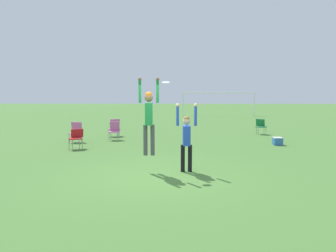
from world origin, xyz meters
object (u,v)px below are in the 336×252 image
at_px(camping_chair_0, 76,137).
at_px(camping_chair_4, 76,131).
at_px(person_jumping, 149,114).
at_px(cooler_box, 278,141).
at_px(camping_chair_2, 261,125).
at_px(frisbee, 166,82).
at_px(camping_chair_1, 114,127).
at_px(person_defending, 186,136).
at_px(camping_chair_3, 114,129).

height_order(camping_chair_0, camping_chair_4, camping_chair_4).
xyz_separation_m(camping_chair_0, camping_chair_4, (-0.56, 1.81, 0.04)).
height_order(person_jumping, cooler_box, person_jumping).
xyz_separation_m(camping_chair_2, camping_chair_4, (-9.29, -3.17, 0.04)).
bearing_deg(camping_chair_2, frisbee, 96.64).
xyz_separation_m(frisbee, camping_chair_0, (-3.76, 3.67, -2.07)).
relative_size(camping_chair_1, camping_chair_2, 1.09).
bearing_deg(person_jumping, camping_chair_0, 38.53).
xyz_separation_m(person_defending, camping_chair_0, (-4.35, 3.77, -0.54)).
height_order(frisbee, camping_chair_0, frisbee).
bearing_deg(camping_chair_3, camping_chair_4, 25.70).
height_order(person_jumping, camping_chair_3, person_jumping).
height_order(camping_chair_0, camping_chair_2, camping_chair_2).
distance_m(person_defending, frisbee, 1.65).
distance_m(frisbee, camping_chair_4, 7.27).
bearing_deg(person_jumping, camping_chair_3, 16.91).
height_order(person_jumping, camping_chair_4, person_jumping).
xyz_separation_m(camping_chair_3, camping_chair_4, (-1.63, -0.75, 0.02)).
bearing_deg(person_jumping, frisbee, -75.70).
distance_m(person_defending, camping_chair_1, 8.43).
height_order(person_defending, cooler_box, person_defending).
xyz_separation_m(person_jumping, camping_chair_1, (-2.45, 7.68, -1.16)).
relative_size(frisbee, cooler_box, 0.58).
distance_m(camping_chair_1, camping_chair_4, 2.49).
bearing_deg(person_jumping, camping_chair_4, 32.15).
xyz_separation_m(camping_chair_1, camping_chair_2, (7.90, 1.11, -0.01)).
bearing_deg(camping_chair_2, camping_chair_3, 54.08).
relative_size(frisbee, camping_chair_4, 0.25).
bearing_deg(camping_chair_0, camping_chair_1, -127.70).
height_order(camping_chair_1, cooler_box, camping_chair_1).
xyz_separation_m(frisbee, camping_chair_4, (-4.32, 5.48, -2.04)).
height_order(person_defending, camping_chair_1, person_defending).
height_order(camping_chair_1, camping_chair_2, camping_chair_1).
relative_size(person_jumping, cooler_box, 5.49).
bearing_deg(camping_chair_2, cooler_box, 123.10).
relative_size(camping_chair_0, camping_chair_4, 0.86).
height_order(person_defending, camping_chair_3, person_defending).
bearing_deg(camping_chair_1, camping_chair_0, 43.17).
xyz_separation_m(person_jumping, camping_chair_0, (-3.28, 3.81, -1.17)).
bearing_deg(camping_chair_1, frisbee, 76.52).
distance_m(camping_chair_4, cooler_box, 9.09).
xyz_separation_m(person_jumping, frisbee, (0.48, 0.14, 0.90)).
relative_size(camping_chair_0, camping_chair_2, 0.97).
bearing_deg(cooler_box, person_defending, -129.73).
bearing_deg(frisbee, camping_chair_3, 113.31).
bearing_deg(person_jumping, camping_chair_2, -34.03).
height_order(camping_chair_0, camping_chair_1, camping_chair_1).
relative_size(person_defending, camping_chair_4, 2.12).
bearing_deg(frisbee, cooler_box, 45.86).
height_order(camping_chair_0, cooler_box, camping_chair_0).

